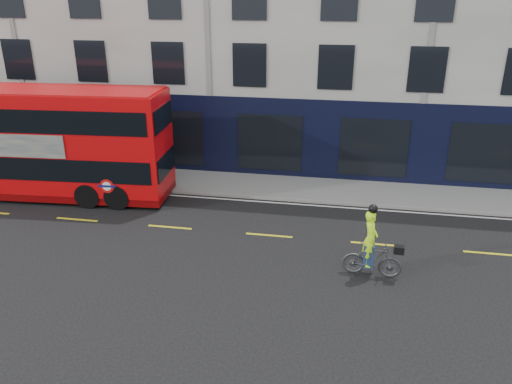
# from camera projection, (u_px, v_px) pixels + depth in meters

# --- Properties ---
(ground) EXTENTS (120.00, 120.00, 0.00)m
(ground) POSITION_uv_depth(u_px,v_px,m) (156.00, 245.00, 18.47)
(ground) COLOR black
(ground) RESTS_ON ground
(pavement) EXTENTS (60.00, 3.00, 0.12)m
(pavement) POSITION_uv_depth(u_px,v_px,m) (204.00, 182.00, 24.38)
(pavement) COLOR gray
(pavement) RESTS_ON ground
(kerb) EXTENTS (60.00, 0.12, 0.13)m
(kerb) POSITION_uv_depth(u_px,v_px,m) (195.00, 193.00, 23.01)
(kerb) COLOR gray
(kerb) RESTS_ON ground
(building_terrace) EXTENTS (50.00, 10.07, 15.00)m
(building_terrace) POSITION_uv_depth(u_px,v_px,m) (231.00, 15.00, 27.47)
(building_terrace) COLOR beige
(building_terrace) RESTS_ON ground
(road_edge_line) EXTENTS (58.00, 0.10, 0.01)m
(road_edge_line) POSITION_uv_depth(u_px,v_px,m) (193.00, 197.00, 22.75)
(road_edge_line) COLOR silver
(road_edge_line) RESTS_ON ground
(lane_dashes) EXTENTS (58.00, 0.12, 0.01)m
(lane_dashes) POSITION_uv_depth(u_px,v_px,m) (170.00, 227.00, 19.83)
(lane_dashes) COLOR gold
(lane_dashes) RESTS_ON ground
(bus) EXTENTS (12.25, 3.51, 4.88)m
(bus) POSITION_uv_depth(u_px,v_px,m) (34.00, 142.00, 22.16)
(bus) COLOR red
(bus) RESTS_ON ground
(cyclist) EXTENTS (1.95, 0.72, 2.53)m
(cyclist) POSITION_uv_depth(u_px,v_px,m) (372.00, 252.00, 16.18)
(cyclist) COLOR #414346
(cyclist) RESTS_ON ground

